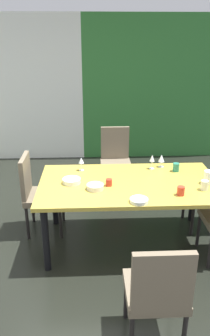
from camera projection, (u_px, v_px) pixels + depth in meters
ground_plane at (91, 254)px, 3.58m from camera, size 5.24×6.34×0.02m
back_panel_interior at (13, 90)px, 5.93m from camera, size 2.50×0.10×2.59m
garden_window_panel at (157, 89)px, 6.04m from camera, size 2.74×0.10×2.59m
dining_table at (129, 188)px, 3.53m from camera, size 1.93×1.09×0.75m
chair_head_near at (157, 291)px, 2.33m from camera, size 0.44×0.44×0.93m
chair_left_far at (37, 190)px, 3.83m from camera, size 0.45×0.44×0.95m
chair_head_far at (115, 157)px, 4.85m from camera, size 0.44×0.45×0.97m
wine_glass_center at (152, 159)px, 3.82m from camera, size 0.06×0.06×0.17m
wine_glass_west at (81, 161)px, 3.77m from camera, size 0.06×0.06×0.16m
wine_glass_near_window at (161, 158)px, 3.88m from camera, size 0.07×0.07×0.16m
serving_bowl_rear at (72, 181)px, 3.48m from camera, size 0.19×0.19×0.05m
serving_bowl_east at (139, 200)px, 3.08m from camera, size 0.17×0.17×0.04m
serving_bowl_near_shelf at (95, 187)px, 3.34m from camera, size 0.17×0.17×0.05m
cup_south at (176, 167)px, 3.77m from camera, size 0.07×0.07×0.10m
cup_north at (204, 185)px, 3.32m from camera, size 0.08×0.08×0.10m
cup_left at (109, 182)px, 3.41m from camera, size 0.07×0.07×0.07m
cup_front at (181, 191)px, 3.21m from camera, size 0.07×0.07×0.09m
pitcher_corner at (209, 177)px, 3.45m from camera, size 0.12×0.11×0.14m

